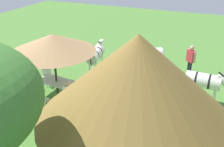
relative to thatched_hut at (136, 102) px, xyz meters
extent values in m
plane|color=#4C7F33|center=(1.26, -4.75, -2.39)|extent=(36.00, 36.00, 0.00)
cylinder|color=beige|center=(0.00, 0.00, -1.43)|extent=(4.17, 4.17, 1.91)
cone|color=olive|center=(0.00, 0.00, 0.71)|extent=(5.35, 5.35, 2.36)
cylinder|color=#423728|center=(4.61, -2.94, -1.32)|extent=(0.10, 0.10, 2.14)
cone|color=#A88154|center=(4.61, -2.94, 0.13)|extent=(3.61, 3.61, 0.75)
cube|color=silver|center=(4.61, -2.94, -1.67)|extent=(1.65, 1.04, 0.04)
cylinder|color=silver|center=(3.93, -2.49, -2.04)|extent=(0.06, 0.06, 0.70)
cylinder|color=silver|center=(5.36, -2.64, -2.04)|extent=(0.06, 0.06, 0.70)
cylinder|color=silver|center=(3.85, -3.24, -2.04)|extent=(0.06, 0.06, 0.70)
cylinder|color=silver|center=(5.28, -3.40, -2.04)|extent=(0.06, 0.06, 0.70)
cube|color=silver|center=(4.49, -1.72, -1.94)|extent=(0.48, 0.46, 0.04)
cube|color=silver|center=(4.47, -1.53, -1.71)|extent=(0.44, 0.08, 0.45)
cylinder|color=silver|center=(4.70, -1.88, -2.16)|extent=(0.04, 0.04, 0.45)
cylinder|color=silver|center=(4.32, -1.92, -2.16)|extent=(0.04, 0.04, 0.45)
cylinder|color=silver|center=(4.66, -1.52, -2.16)|extent=(0.04, 0.04, 0.45)
cylinder|color=silver|center=(4.28, -1.56, -2.16)|extent=(0.04, 0.04, 0.45)
cube|color=silver|center=(3.62, -3.69, -1.94)|extent=(0.60, 0.60, 0.04)
cube|color=silver|center=(3.47, -3.80, -1.71)|extent=(0.30, 0.37, 0.45)
cylinder|color=silver|center=(3.65, -3.43, -2.16)|extent=(0.04, 0.04, 0.45)
cylinder|color=silver|center=(3.88, -3.73, -2.16)|extent=(0.04, 0.04, 0.45)
cylinder|color=silver|center=(3.37, -3.64, -2.16)|extent=(0.04, 0.04, 0.45)
cylinder|color=silver|center=(3.60, -3.95, -2.16)|extent=(0.04, 0.04, 0.45)
cube|color=silver|center=(5.60, -3.67, -1.94)|extent=(0.60, 0.60, 0.04)
cube|color=silver|center=(5.75, -3.78, -1.71)|extent=(0.29, 0.38, 0.45)
cylinder|color=silver|center=(5.34, -3.72, -2.16)|extent=(0.04, 0.04, 0.45)
cylinder|color=silver|center=(5.57, -3.41, -2.16)|extent=(0.04, 0.04, 0.45)
cylinder|color=silver|center=(5.63, -3.93, -2.16)|extent=(0.04, 0.04, 0.45)
cylinder|color=silver|center=(5.86, -3.63, -2.16)|extent=(0.04, 0.04, 0.45)
cylinder|color=black|center=(3.22, -1.80, -2.00)|extent=(0.11, 0.11, 0.78)
cylinder|color=black|center=(3.35, -1.82, -2.00)|extent=(0.11, 0.11, 0.78)
cube|color=silver|center=(3.29, -1.81, -1.33)|extent=(0.45, 0.26, 0.55)
cylinder|color=#DCA899|center=(3.05, -1.77, -1.32)|extent=(0.08, 0.08, 0.52)
cylinder|color=#DCA899|center=(3.52, -1.85, -1.32)|extent=(0.08, 0.08, 0.52)
sphere|color=#DCA899|center=(3.29, -1.81, -0.93)|extent=(0.21, 0.21, 0.21)
cylinder|color=black|center=(6.75, -2.61, -1.99)|extent=(0.12, 0.12, 0.80)
cylinder|color=black|center=(6.61, -2.61, -1.99)|extent=(0.12, 0.12, 0.80)
cube|color=#364DB8|center=(6.68, -2.61, -1.31)|extent=(0.43, 0.20, 0.56)
cylinder|color=tan|center=(6.93, -2.61, -1.29)|extent=(0.08, 0.08, 0.53)
cylinder|color=tan|center=(6.44, -2.61, -1.29)|extent=(0.08, 0.08, 0.53)
sphere|color=tan|center=(6.68, -2.61, -0.90)|extent=(0.22, 0.22, 0.22)
cylinder|color=black|center=(-0.60, -7.21, -1.96)|extent=(0.12, 0.12, 0.85)
cylinder|color=black|center=(-0.49, -7.31, -1.96)|extent=(0.12, 0.12, 0.85)
cube|color=#B52E34|center=(-0.54, -7.26, -1.23)|extent=(0.48, 0.47, 0.60)
cylinder|color=tan|center=(-0.73, -7.08, -1.22)|extent=(0.09, 0.09, 0.57)
cylinder|color=tan|center=(-0.35, -7.44, -1.22)|extent=(0.09, 0.09, 0.57)
sphere|color=tan|center=(-0.54, -7.26, -0.80)|extent=(0.23, 0.23, 0.23)
cylinder|color=silver|center=(1.67, -6.95, -1.40)|extent=(1.74, 1.54, 0.68)
cylinder|color=black|center=(1.40, -7.15, -1.40)|extent=(0.48, 0.60, 0.69)
cylinder|color=black|center=(1.91, -6.77, -1.40)|extent=(0.48, 0.60, 0.69)
cylinder|color=silver|center=(2.34, -6.45, -1.22)|extent=(0.62, 0.57, 0.51)
cube|color=silver|center=(2.56, -6.29, -1.06)|extent=(0.43, 0.38, 0.20)
cube|color=black|center=(2.71, -6.18, -1.09)|extent=(0.17, 0.17, 0.12)
cube|color=black|center=(2.34, -6.45, -1.02)|extent=(0.32, 0.25, 0.28)
cylinder|color=silver|center=(2.06, -6.42, -2.02)|extent=(0.11, 0.11, 0.73)
cylinder|color=black|center=(2.06, -6.42, -2.36)|extent=(0.13, 0.13, 0.06)
cylinder|color=silver|center=(2.29, -6.72, -2.02)|extent=(0.11, 0.11, 0.73)
cylinder|color=black|center=(2.29, -6.72, -2.36)|extent=(0.13, 0.13, 0.06)
cylinder|color=silver|center=(1.05, -7.18, -2.02)|extent=(0.11, 0.11, 0.73)
cylinder|color=black|center=(1.05, -7.18, -2.36)|extent=(0.13, 0.13, 0.06)
cylinder|color=silver|center=(1.27, -7.47, -2.02)|extent=(0.11, 0.11, 0.73)
cylinder|color=black|center=(1.27, -7.47, -2.36)|extent=(0.13, 0.13, 0.06)
cylinder|color=black|center=(0.96, -7.47, -1.50)|extent=(0.22, 0.18, 0.53)
cylinder|color=silver|center=(-1.39, -4.91, -1.35)|extent=(1.45, 0.70, 0.63)
cylinder|color=black|center=(-1.11, -4.92, -1.35)|extent=(0.11, 0.65, 0.65)
cylinder|color=black|center=(-1.65, -4.89, -1.35)|extent=(0.11, 0.65, 0.65)
cylinder|color=silver|center=(-2.10, -4.87, -1.17)|extent=(0.54, 0.31, 0.49)
cube|color=black|center=(-2.10, -4.87, -0.97)|extent=(0.37, 0.06, 0.28)
cylinder|color=silver|center=(-1.94, -5.05, -1.99)|extent=(0.11, 0.11, 0.80)
cylinder|color=black|center=(-1.94, -5.05, -2.36)|extent=(0.13, 0.13, 0.06)
cylinder|color=silver|center=(-1.92, -4.71, -1.99)|extent=(0.11, 0.11, 0.80)
cylinder|color=black|center=(-1.92, -4.71, -2.36)|extent=(0.13, 0.13, 0.06)
cylinder|color=silver|center=(-0.86, -5.11, -1.99)|extent=(0.11, 0.11, 0.80)
cylinder|color=black|center=(-0.86, -5.11, -2.36)|extent=(0.13, 0.13, 0.06)
cylinder|color=silver|center=(-0.85, -4.76, -1.99)|extent=(0.11, 0.11, 0.80)
cylinder|color=black|center=(-0.85, -4.76, -2.36)|extent=(0.13, 0.13, 0.06)
cylinder|color=black|center=(-0.63, -4.94, -1.45)|extent=(0.24, 0.06, 0.53)
cylinder|color=silver|center=(4.16, -5.98, -1.39)|extent=(0.82, 1.58, 0.61)
cylinder|color=black|center=(4.12, -5.68, -1.39)|extent=(0.62, 0.17, 0.62)
cylinder|color=black|center=(4.20, -6.24, -1.39)|extent=(0.62, 0.17, 0.62)
cylinder|color=silver|center=(4.27, -6.72, -1.21)|extent=(0.35, 0.56, 0.48)
cube|color=silver|center=(4.31, -7.00, -1.05)|extent=(0.24, 0.42, 0.20)
cube|color=black|center=(4.34, -7.18, -1.08)|extent=(0.14, 0.14, 0.12)
cube|color=black|center=(4.27, -6.72, -1.01)|extent=(0.09, 0.37, 0.28)
cylinder|color=silver|center=(4.41, -6.52, -2.00)|extent=(0.11, 0.11, 0.77)
cylinder|color=black|center=(4.41, -6.52, -2.36)|extent=(0.13, 0.13, 0.06)
cylinder|color=silver|center=(4.08, -6.57, -2.00)|extent=(0.11, 0.11, 0.77)
cylinder|color=black|center=(4.08, -6.57, -2.36)|extent=(0.13, 0.13, 0.06)
cylinder|color=silver|center=(4.25, -5.38, -2.00)|extent=(0.11, 0.11, 0.77)
cylinder|color=black|center=(4.25, -5.38, -2.36)|extent=(0.13, 0.13, 0.06)
cylinder|color=silver|center=(3.92, -5.43, -2.00)|extent=(0.11, 0.11, 0.77)
cylinder|color=black|center=(3.92, -5.43, -2.36)|extent=(0.13, 0.13, 0.06)
cylinder|color=black|center=(4.05, -5.18, -1.49)|extent=(0.08, 0.24, 0.53)
camera|label=1|loc=(-1.81, 5.88, 3.73)|focal=43.20mm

